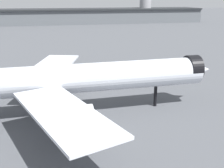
# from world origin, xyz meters

# --- Properties ---
(ground) EXTENTS (900.00, 900.00, 0.00)m
(ground) POSITION_xyz_m (0.00, 0.00, 0.00)
(ground) COLOR #4C4F54
(airliner_near_gate) EXTENTS (59.87, 54.45, 16.76)m
(airliner_near_gate) POSITION_xyz_m (0.00, -0.88, 7.38)
(airliner_near_gate) COLOR silver
(airliner_near_gate) RESTS_ON ground
(terminal_building) EXTENTS (239.88, 56.73, 24.98)m
(terminal_building) POSITION_xyz_m (38.53, 196.63, 6.61)
(terminal_building) COLOR slate
(terminal_building) RESTS_ON ground
(baggage_tug_wing) EXTENTS (3.45, 2.42, 1.85)m
(baggage_tug_wing) POSITION_xyz_m (0.30, 33.92, 0.97)
(baggage_tug_wing) COLOR black
(baggage_tug_wing) RESTS_ON ground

